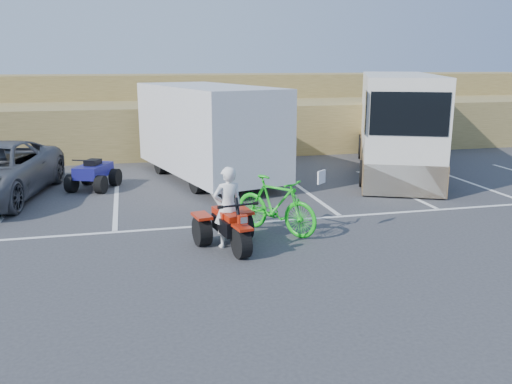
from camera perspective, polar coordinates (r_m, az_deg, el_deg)
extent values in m
plane|color=#353537|center=(10.51, 0.14, -7.12)|extent=(100.00, 100.00, 0.00)
cube|color=white|center=(15.34, -24.64, -1.69)|extent=(0.12, 5.00, 0.01)
cube|color=white|center=(15.03, -14.52, -1.16)|extent=(0.12, 5.00, 0.01)
cube|color=white|center=(15.20, -4.30, -0.59)|extent=(0.12, 5.00, 0.01)
cube|color=white|center=(15.84, 5.38, -0.03)|extent=(0.12, 5.00, 0.01)
cube|color=white|center=(16.89, 14.09, 0.48)|extent=(0.12, 5.00, 0.01)
cube|color=white|center=(18.28, 21.62, 0.90)|extent=(0.12, 5.00, 0.01)
cube|color=white|center=(12.73, -2.41, -3.38)|extent=(28.00, 0.12, 0.01)
cube|color=olive|center=(23.83, -7.87, 6.92)|extent=(40.00, 6.00, 2.00)
cube|color=olive|center=(27.21, -8.70, 9.82)|extent=(40.00, 4.00, 2.20)
imported|color=white|center=(10.99, -2.98, -1.61)|extent=(0.67, 0.51, 1.68)
imported|color=#14BF19|center=(11.94, 2.08, -1.37)|extent=(1.80, 2.02, 1.27)
cube|color=silver|center=(17.36, -5.09, 6.70)|extent=(4.14, 6.83, 2.66)
cylinder|color=black|center=(17.55, -5.00, 2.56)|extent=(2.46, 1.33, 0.75)
cube|color=silver|center=(19.74, 14.51, 7.21)|extent=(5.69, 9.17, 3.25)
cube|color=brown|center=(19.89, 14.31, 3.85)|extent=(5.73, 9.19, 0.90)
cube|color=black|center=(15.18, 15.86, 7.90)|extent=(1.91, 0.85, 1.17)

